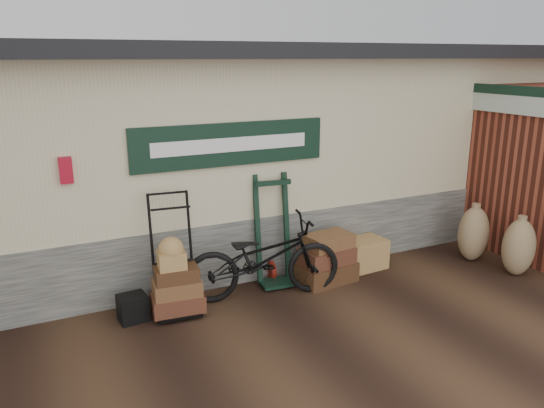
# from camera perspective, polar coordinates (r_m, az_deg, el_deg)

# --- Properties ---
(ground) EXTENTS (80.00, 80.00, 0.00)m
(ground) POSITION_cam_1_polar(r_m,az_deg,el_deg) (6.70, 1.54, -11.32)
(ground) COLOR black
(ground) RESTS_ON ground
(station_building) EXTENTS (14.40, 4.10, 3.20)m
(station_building) POSITION_cam_1_polar(r_m,az_deg,el_deg) (8.60, -6.95, 6.02)
(station_building) COLOR #4C4C47
(station_building) RESTS_ON ground
(brick_outbuilding) EXTENTS (1.71, 4.51, 2.62)m
(brick_outbuilding) POSITION_cam_1_polar(r_m,az_deg,el_deg) (10.04, 22.71, 4.49)
(brick_outbuilding) COLOR maroon
(brick_outbuilding) RESTS_ON ground
(porter_trolley) EXTENTS (0.80, 0.63, 1.49)m
(porter_trolley) POSITION_cam_1_polar(r_m,az_deg,el_deg) (6.52, -10.60, -5.20)
(porter_trolley) COLOR black
(porter_trolley) RESTS_ON ground
(green_barrow) EXTENTS (0.59, 0.51, 1.51)m
(green_barrow) POSITION_cam_1_polar(r_m,az_deg,el_deg) (7.19, 0.15, -2.85)
(green_barrow) COLOR black
(green_barrow) RESTS_ON ground
(suitcase_stack) EXTENTS (0.84, 0.57, 0.70)m
(suitcase_stack) POSITION_cam_1_polar(r_m,az_deg,el_deg) (7.39, 5.87, -5.77)
(suitcase_stack) COLOR #3C2313
(suitcase_stack) RESTS_ON ground
(wicker_hamper) EXTENTS (0.71, 0.49, 0.44)m
(wicker_hamper) POSITION_cam_1_polar(r_m,az_deg,el_deg) (7.96, 9.68, -5.31)
(wicker_hamper) COLOR olive
(wicker_hamper) RESTS_ON ground
(black_trunk) EXTENTS (0.35, 0.31, 0.32)m
(black_trunk) POSITION_cam_1_polar(r_m,az_deg,el_deg) (6.60, -14.76, -10.75)
(black_trunk) COLOR black
(black_trunk) RESTS_ON ground
(bicycle) EXTENTS (1.11, 2.14, 1.18)m
(bicycle) POSITION_cam_1_polar(r_m,az_deg,el_deg) (6.81, -0.95, -5.40)
(bicycle) COLOR black
(bicycle) RESTS_ON ground
(burlap_sack_left) EXTENTS (0.66, 0.61, 0.85)m
(burlap_sack_left) POSITION_cam_1_polar(r_m,az_deg,el_deg) (8.65, 20.84, -3.00)
(burlap_sack_left) COLOR olive
(burlap_sack_left) RESTS_ON ground
(burlap_sack_right) EXTENTS (0.61, 0.56, 0.83)m
(burlap_sack_right) POSITION_cam_1_polar(r_m,az_deg,el_deg) (8.33, 25.00, -4.24)
(burlap_sack_right) COLOR olive
(burlap_sack_right) RESTS_ON ground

